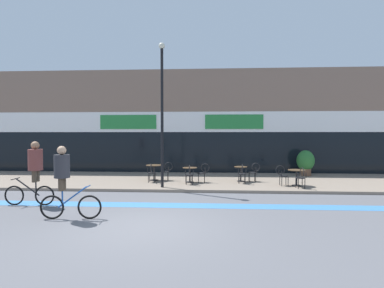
{
  "coord_description": "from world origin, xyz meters",
  "views": [
    {
      "loc": [
        1.74,
        -7.67,
        2.43
      ],
      "look_at": [
        0.94,
        5.58,
        1.97
      ],
      "focal_mm": 28.0,
      "sensor_mm": 36.0,
      "label": 1
    }
  ],
  "objects_px": {
    "cafe_chair_0_near": "(152,172)",
    "cyclist_1": "(34,167)",
    "cafe_chair_3_near": "(301,176)",
    "planter_pot": "(306,162)",
    "lamp_post": "(162,106)",
    "bistro_table_0": "(154,169)",
    "bistro_table_2": "(241,171)",
    "cafe_chair_1_side": "(203,172)",
    "cafe_chair_3_side": "(282,174)",
    "bistro_table_1": "(190,172)",
    "cyclist_0": "(64,177)",
    "cafe_chair_0_side": "(167,170)",
    "cafe_chair_2_near": "(242,172)",
    "bistro_table_3": "(297,174)",
    "cafe_chair_2_side": "(254,171)",
    "cafe_chair_1_near": "(189,173)"
  },
  "relations": [
    {
      "from": "cafe_chair_2_near",
      "to": "cafe_chair_1_near",
      "type": "bearing_deg",
      "value": 102.08
    },
    {
      "from": "cyclist_0",
      "to": "cyclist_1",
      "type": "height_order",
      "value": "cyclist_1"
    },
    {
      "from": "cafe_chair_3_side",
      "to": "cafe_chair_1_side",
      "type": "bearing_deg",
      "value": 164.01
    },
    {
      "from": "lamp_post",
      "to": "cyclist_1",
      "type": "height_order",
      "value": "lamp_post"
    },
    {
      "from": "cafe_chair_3_near",
      "to": "planter_pot",
      "type": "bearing_deg",
      "value": -25.19
    },
    {
      "from": "cafe_chair_0_near",
      "to": "cafe_chair_2_near",
      "type": "height_order",
      "value": "same"
    },
    {
      "from": "cafe_chair_0_side",
      "to": "planter_pot",
      "type": "relative_size",
      "value": 0.65
    },
    {
      "from": "bistro_table_1",
      "to": "lamp_post",
      "type": "xyz_separation_m",
      "value": [
        -1.1,
        -1.36,
        2.99
      ]
    },
    {
      "from": "bistro_table_1",
      "to": "planter_pot",
      "type": "height_order",
      "value": "planter_pot"
    },
    {
      "from": "bistro_table_3",
      "to": "cafe_chair_0_near",
      "type": "xyz_separation_m",
      "value": [
        -6.58,
        0.5,
        0.01
      ]
    },
    {
      "from": "bistro_table_0",
      "to": "cyclist_0",
      "type": "xyz_separation_m",
      "value": [
        -1.36,
        -6.36,
        0.52
      ]
    },
    {
      "from": "cyclist_0",
      "to": "cafe_chair_1_near",
      "type": "bearing_deg",
      "value": 54.66
    },
    {
      "from": "cafe_chair_2_near",
      "to": "cafe_chair_2_side",
      "type": "distance_m",
      "value": 0.89
    },
    {
      "from": "bistro_table_0",
      "to": "cafe_chair_0_near",
      "type": "xyz_separation_m",
      "value": [
        0.0,
        -0.63,
        -0.03
      ]
    },
    {
      "from": "bistro_table_2",
      "to": "cafe_chair_0_side",
      "type": "distance_m",
      "value": 3.61
    },
    {
      "from": "cafe_chair_0_near",
      "to": "cyclist_0",
      "type": "relative_size",
      "value": 0.43
    },
    {
      "from": "cafe_chair_2_side",
      "to": "cyclist_1",
      "type": "bearing_deg",
      "value": 29.12
    },
    {
      "from": "lamp_post",
      "to": "cyclist_0",
      "type": "xyz_separation_m",
      "value": [
        -2.07,
        -4.52,
        -2.42
      ]
    },
    {
      "from": "bistro_table_0",
      "to": "cafe_chair_2_side",
      "type": "distance_m",
      "value": 4.86
    },
    {
      "from": "bistro_table_1",
      "to": "cyclist_0",
      "type": "xyz_separation_m",
      "value": [
        -3.16,
        -5.88,
        0.57
      ]
    },
    {
      "from": "lamp_post",
      "to": "bistro_table_2",
      "type": "bearing_deg",
      "value": 26.6
    },
    {
      "from": "bistro_table_2",
      "to": "lamp_post",
      "type": "height_order",
      "value": "lamp_post"
    },
    {
      "from": "bistro_table_1",
      "to": "bistro_table_2",
      "type": "xyz_separation_m",
      "value": [
        2.43,
        0.4,
        0.0
      ]
    },
    {
      "from": "bistro_table_0",
      "to": "bistro_table_1",
      "type": "bearing_deg",
      "value": -14.68
    },
    {
      "from": "cafe_chair_1_near",
      "to": "cafe_chair_1_side",
      "type": "distance_m",
      "value": 0.88
    },
    {
      "from": "bistro_table_0",
      "to": "cyclist_0",
      "type": "bearing_deg",
      "value": -102.07
    },
    {
      "from": "bistro_table_1",
      "to": "planter_pot",
      "type": "relative_size",
      "value": 0.5
    },
    {
      "from": "cafe_chair_0_near",
      "to": "lamp_post",
      "type": "xyz_separation_m",
      "value": [
        0.71,
        -1.21,
        2.98
      ]
    },
    {
      "from": "bistro_table_3",
      "to": "cafe_chair_2_near",
      "type": "distance_m",
      "value": 2.39
    },
    {
      "from": "cyclist_1",
      "to": "bistro_table_1",
      "type": "bearing_deg",
      "value": -141.32
    },
    {
      "from": "cafe_chair_1_near",
      "to": "cafe_chair_3_near",
      "type": "distance_m",
      "value": 4.82
    },
    {
      "from": "bistro_table_0",
      "to": "cafe_chair_2_near",
      "type": "distance_m",
      "value": 4.29
    },
    {
      "from": "lamp_post",
      "to": "cafe_chair_3_near",
      "type": "bearing_deg",
      "value": 0.78
    },
    {
      "from": "cafe_chair_2_side",
      "to": "cafe_chair_3_near",
      "type": "xyz_separation_m",
      "value": [
        1.72,
        -1.69,
        0.0
      ]
    },
    {
      "from": "cafe_chair_1_side",
      "to": "cafe_chair_2_near",
      "type": "relative_size",
      "value": 1.0
    },
    {
      "from": "cafe_chair_3_near",
      "to": "cyclist_1",
      "type": "distance_m",
      "value": 10.25
    },
    {
      "from": "bistro_table_0",
      "to": "bistro_table_2",
      "type": "height_order",
      "value": "bistro_table_0"
    },
    {
      "from": "planter_pot",
      "to": "bistro_table_1",
      "type": "bearing_deg",
      "value": -157.01
    },
    {
      "from": "cafe_chair_0_side",
      "to": "cyclist_0",
      "type": "xyz_separation_m",
      "value": [
        -1.98,
        -6.36,
        0.56
      ]
    },
    {
      "from": "bistro_table_1",
      "to": "cafe_chair_2_side",
      "type": "distance_m",
      "value": 3.08
    },
    {
      "from": "cafe_chair_0_side",
      "to": "cafe_chair_2_side",
      "type": "relative_size",
      "value": 1.0
    },
    {
      "from": "cafe_chair_0_near",
      "to": "cyclist_1",
      "type": "xyz_separation_m",
      "value": [
        -3.17,
        -4.2,
        0.65
      ]
    },
    {
      "from": "cafe_chair_2_side",
      "to": "cafe_chair_3_side",
      "type": "xyz_separation_m",
      "value": [
        1.09,
        -1.07,
        0.0
      ]
    },
    {
      "from": "cafe_chair_1_side",
      "to": "cafe_chair_3_side",
      "type": "distance_m",
      "value": 3.58
    },
    {
      "from": "cafe_chair_0_near",
      "to": "bistro_table_0",
      "type": "bearing_deg",
      "value": -0.45
    },
    {
      "from": "bistro_table_3",
      "to": "cafe_chair_1_near",
      "type": "relative_size",
      "value": 0.83
    },
    {
      "from": "cafe_chair_1_near",
      "to": "lamp_post",
      "type": "height_order",
      "value": "lamp_post"
    },
    {
      "from": "bistro_table_2",
      "to": "bistro_table_3",
      "type": "distance_m",
      "value": 2.57
    },
    {
      "from": "cafe_chair_2_near",
      "to": "cyclist_1",
      "type": "relative_size",
      "value": 0.42
    },
    {
      "from": "bistro_table_3",
      "to": "cafe_chair_2_side",
      "type": "bearing_deg",
      "value": 148.22
    }
  ]
}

